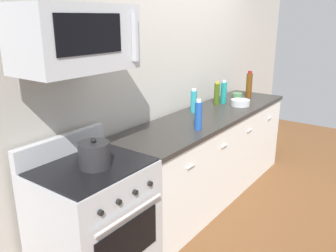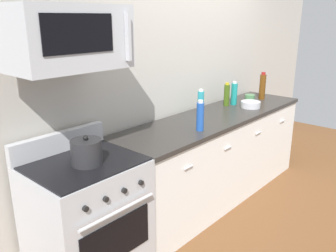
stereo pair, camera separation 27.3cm
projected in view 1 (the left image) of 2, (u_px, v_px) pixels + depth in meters
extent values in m
plane|color=brown|center=(208.00, 193.00, 3.88)|extent=(6.74, 6.74, 0.00)
cube|color=#B7B2A8|center=(178.00, 68.00, 3.71)|extent=(5.61, 0.10, 2.70)
cube|color=white|center=(209.00, 156.00, 3.75)|extent=(2.49, 0.62, 0.88)
cube|color=#2D2B28|center=(211.00, 115.00, 3.61)|extent=(2.52, 0.65, 0.04)
cube|color=black|center=(231.00, 196.00, 3.71)|extent=(2.49, 0.02, 0.10)
cylinder|color=silver|center=(191.00, 166.00, 2.81)|extent=(0.10, 0.02, 0.02)
cylinder|color=silver|center=(225.00, 146.00, 3.26)|extent=(0.10, 0.02, 0.02)
cylinder|color=silver|center=(250.00, 130.00, 3.71)|extent=(0.10, 0.02, 0.02)
cylinder|color=silver|center=(270.00, 118.00, 4.16)|extent=(0.10, 0.02, 0.02)
cube|color=#B7BABF|center=(94.00, 225.00, 2.48)|extent=(0.76, 0.64, 0.91)
cube|color=black|center=(128.00, 243.00, 2.30)|extent=(0.58, 0.01, 0.30)
cylinder|color=#B7BABF|center=(131.00, 214.00, 2.22)|extent=(0.61, 0.02, 0.02)
cube|color=#B7BABF|center=(62.00, 147.00, 2.49)|extent=(0.76, 0.06, 0.16)
cube|color=black|center=(90.00, 166.00, 2.35)|extent=(0.73, 0.61, 0.01)
cylinder|color=black|center=(101.00, 213.00, 2.02)|extent=(0.04, 0.02, 0.04)
cylinder|color=black|center=(119.00, 202.00, 2.14)|extent=(0.04, 0.02, 0.04)
cylinder|color=black|center=(135.00, 192.00, 2.26)|extent=(0.04, 0.02, 0.04)
cylinder|color=black|center=(150.00, 184.00, 2.37)|extent=(0.04, 0.02, 0.04)
cube|color=#B7BABF|center=(75.00, 38.00, 2.13)|extent=(0.74, 0.40, 0.40)
cube|color=black|center=(90.00, 34.00, 1.96)|extent=(0.48, 0.01, 0.22)
cube|color=#B7BABF|center=(135.00, 37.00, 2.23)|extent=(0.02, 0.04, 0.30)
cylinder|color=#197F7A|center=(224.00, 93.00, 4.00)|extent=(0.07, 0.07, 0.24)
cylinder|color=beige|center=(224.00, 81.00, 3.96)|extent=(0.05, 0.05, 0.02)
cylinder|color=#59330F|center=(249.00, 85.00, 4.29)|extent=(0.07, 0.07, 0.30)
cylinder|color=maroon|center=(250.00, 72.00, 4.24)|extent=(0.05, 0.05, 0.03)
cylinder|color=teal|center=(194.00, 102.00, 3.61)|extent=(0.07, 0.07, 0.23)
cylinder|color=white|center=(194.00, 90.00, 3.57)|extent=(0.04, 0.04, 0.02)
cylinder|color=#1E4CA5|center=(198.00, 116.00, 3.06)|extent=(0.07, 0.07, 0.25)
cylinder|color=silver|center=(199.00, 101.00, 3.02)|extent=(0.04, 0.04, 0.02)
cylinder|color=#385114|center=(217.00, 94.00, 3.94)|extent=(0.06, 0.06, 0.24)
cylinder|color=#B29919|center=(217.00, 83.00, 3.90)|extent=(0.04, 0.04, 0.02)
cylinder|color=#B2B5BA|center=(240.00, 103.00, 3.91)|extent=(0.21, 0.21, 0.07)
torus|color=#B2B5BA|center=(240.00, 100.00, 3.91)|extent=(0.21, 0.21, 0.01)
cylinder|color=#B2B5BA|center=(240.00, 105.00, 3.92)|extent=(0.12, 0.12, 0.01)
cylinder|color=#477A4C|center=(237.00, 96.00, 4.28)|extent=(0.12, 0.12, 0.06)
torus|color=#477A4C|center=(238.00, 93.00, 4.27)|extent=(0.12, 0.12, 0.01)
cylinder|color=#477A4C|center=(237.00, 98.00, 4.29)|extent=(0.07, 0.07, 0.01)
cylinder|color=#262628|center=(94.00, 155.00, 2.29)|extent=(0.21, 0.21, 0.17)
sphere|color=black|center=(93.00, 140.00, 2.26)|extent=(0.04, 0.04, 0.04)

